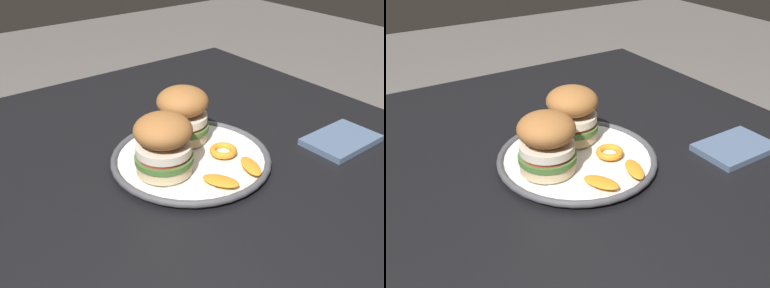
% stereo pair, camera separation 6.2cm
% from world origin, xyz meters
% --- Properties ---
extents(dining_table, '(1.11, 1.01, 0.73)m').
position_xyz_m(dining_table, '(0.00, 0.00, 0.63)').
color(dining_table, black).
rests_on(dining_table, ground).
extents(dinner_plate, '(0.28, 0.28, 0.02)m').
position_xyz_m(dinner_plate, '(-0.08, 0.00, 0.74)').
color(dinner_plate, white).
rests_on(dinner_plate, dining_table).
extents(sandwich_half_left, '(0.13, 0.13, 0.10)m').
position_xyz_m(sandwich_half_left, '(-0.01, 0.01, 0.80)').
color(sandwich_half_left, beige).
rests_on(sandwich_half_left, dinner_plate).
extents(sandwich_half_right, '(0.13, 0.13, 0.10)m').
position_xyz_m(sandwich_half_right, '(-0.10, -0.06, 0.80)').
color(sandwich_half_right, beige).
rests_on(sandwich_half_right, dinner_plate).
extents(orange_peel_curled, '(0.07, 0.07, 0.01)m').
position_xyz_m(orange_peel_curled, '(-0.13, 0.03, 0.75)').
color(orange_peel_curled, orange).
rests_on(orange_peel_curled, dinner_plate).
extents(orange_peel_strip_long, '(0.06, 0.07, 0.01)m').
position_xyz_m(orange_peel_strip_long, '(-0.06, 0.10, 0.75)').
color(orange_peel_strip_long, orange).
rests_on(orange_peel_strip_long, dinner_plate).
extents(orange_peel_strip_short, '(0.04, 0.07, 0.01)m').
position_xyz_m(orange_peel_strip_short, '(-0.13, 0.10, 0.75)').
color(orange_peel_strip_short, orange).
rests_on(orange_peel_strip_short, dinner_plate).
extents(folded_napkin, '(0.14, 0.10, 0.01)m').
position_xyz_m(folded_napkin, '(-0.35, 0.12, 0.73)').
color(folded_napkin, slate).
rests_on(folded_napkin, dining_table).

